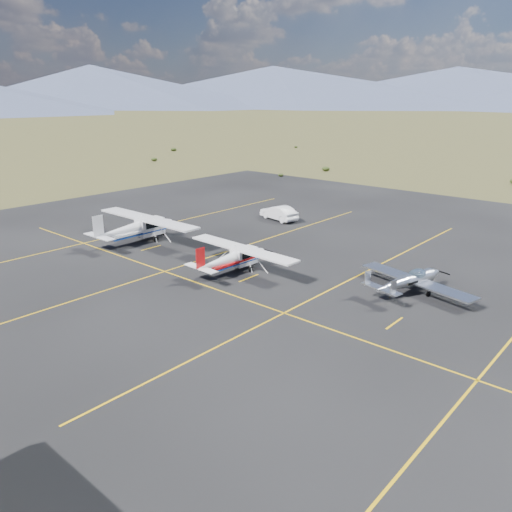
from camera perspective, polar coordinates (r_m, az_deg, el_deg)
ground at (r=33.11m, az=12.42°, el=-4.12°), size 1600.00×1600.00×0.00m
apron at (r=36.70m, az=2.88°, el=-1.50°), size 72.00×72.00×0.02m
aircraft_low_wing at (r=33.50m, az=17.24°, el=-2.66°), size 6.10×8.35×1.81m
aircraft_cessna at (r=35.72m, az=-2.67°, el=-0.18°), size 5.84×9.77×2.47m
aircraft_plain at (r=44.20m, az=-13.49°, el=3.20°), size 7.11×11.84×3.01m
sedan at (r=51.17m, az=2.63°, el=4.96°), size 2.42×4.68×1.47m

